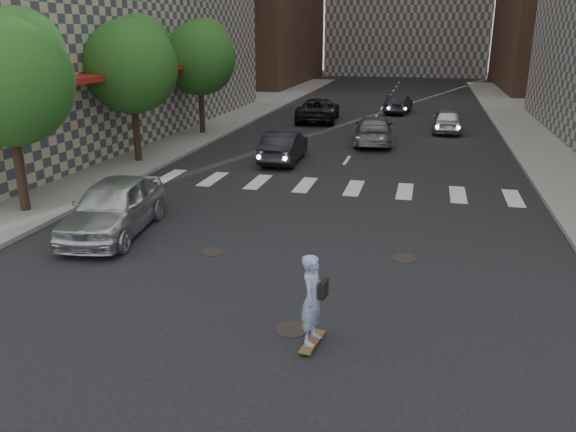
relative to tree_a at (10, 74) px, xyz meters
name	(u,v)px	position (x,y,z in m)	size (l,w,h in m)	color
ground	(269,276)	(9.45, -3.14, -4.65)	(160.00, 160.00, 0.00)	black
sidewalk_left	(136,128)	(-5.05, 16.86, -4.57)	(13.00, 80.00, 0.15)	gray
tree_a	(10,74)	(0.00, 0.00, 0.00)	(4.20, 4.20, 6.60)	#382619
tree_b	(133,62)	(0.00, 8.00, 0.00)	(4.20, 4.20, 6.60)	#382619
tree_c	(201,55)	(0.00, 16.00, 0.00)	(4.20, 4.20, 6.60)	#382619
manhole_a	(292,329)	(10.65, -5.64, -4.64)	(0.70, 0.70, 0.02)	black
manhole_b	(213,252)	(7.45, -1.94, -4.64)	(0.70, 0.70, 0.02)	black
manhole_c	(404,258)	(12.75, -1.14, -4.64)	(0.70, 0.70, 0.02)	black
skateboarder	(313,299)	(11.19, -6.15, -3.63)	(0.55, 1.00, 1.94)	brown
silver_sedan	(114,207)	(3.95, -1.14, -3.79)	(2.01, 5.00, 1.70)	silver
traffic_car_a	(284,146)	(6.55, 9.86, -3.91)	(1.56, 4.46, 1.47)	black
traffic_car_b	(374,130)	(10.27, 15.45, -3.89)	(2.12, 5.22, 1.52)	slate
traffic_car_c	(318,110)	(5.71, 22.86, -3.86)	(2.63, 5.69, 1.58)	black
traffic_car_d	(447,120)	(14.32, 20.35, -3.91)	(1.74, 4.32, 1.47)	#BABBC2
traffic_car_e	(399,104)	(10.92, 28.22, -3.96)	(1.46, 4.18, 1.38)	black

